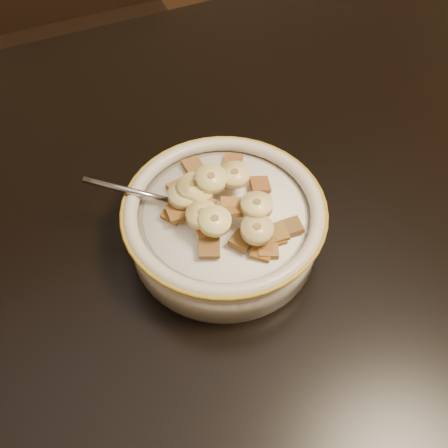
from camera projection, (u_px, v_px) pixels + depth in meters
name	position (u px, v px, depth m)	size (l,w,h in m)	color
floor	(270.00, 405.00, 1.23)	(4.00, 4.50, 0.10)	#422816
table	(317.00, 203.00, 0.60)	(1.40, 0.90, 0.04)	black
chair	(96.00, 46.00, 1.18)	(0.45, 0.45, 1.02)	black
cereal_bowl	(224.00, 227.00, 0.53)	(0.20, 0.20, 0.05)	#B4AD9A
milk	(224.00, 213.00, 0.51)	(0.17, 0.17, 0.00)	white
spoon	(193.00, 206.00, 0.51)	(0.04, 0.05, 0.01)	#A9AFC0
cereal_square_0	(292.00, 227.00, 0.49)	(0.02, 0.02, 0.01)	brown
cereal_square_1	(242.00, 241.00, 0.48)	(0.02, 0.02, 0.01)	brown
cereal_square_2	(230.00, 210.00, 0.48)	(0.02, 0.02, 0.01)	brown
cereal_square_3	(262.00, 250.00, 0.47)	(0.02, 0.02, 0.01)	#965618
cereal_square_4	(178.00, 213.00, 0.49)	(0.02, 0.02, 0.01)	brown
cereal_square_5	(228.00, 180.00, 0.51)	(0.02, 0.02, 0.01)	brown
cereal_square_6	(209.00, 248.00, 0.47)	(0.02, 0.02, 0.01)	brown
cereal_square_7	(258.00, 222.00, 0.49)	(0.02, 0.02, 0.01)	brown
cereal_square_8	(277.00, 233.00, 0.48)	(0.02, 0.02, 0.01)	olive
cereal_square_9	(233.00, 162.00, 0.55)	(0.02, 0.02, 0.01)	brown
cereal_square_10	(179.00, 187.00, 0.52)	(0.02, 0.02, 0.01)	brown
cereal_square_11	(231.00, 207.00, 0.48)	(0.02, 0.02, 0.01)	brown
cereal_square_12	(218.00, 181.00, 0.51)	(0.02, 0.02, 0.01)	brown
cereal_square_13	(203.00, 205.00, 0.49)	(0.02, 0.02, 0.01)	brown
cereal_square_14	(193.00, 166.00, 0.54)	(0.02, 0.02, 0.01)	#915B2D
cereal_square_15	(192.00, 202.00, 0.50)	(0.02, 0.02, 0.01)	brown
cereal_square_16	(274.00, 237.00, 0.48)	(0.02, 0.02, 0.01)	brown
cereal_square_17	(260.00, 185.00, 0.52)	(0.02, 0.02, 0.01)	brown
cereal_square_18	(207.00, 229.00, 0.48)	(0.02, 0.02, 0.01)	#9A5A2E
cereal_square_19	(179.00, 201.00, 0.51)	(0.02, 0.02, 0.01)	brown
cereal_square_20	(216.00, 177.00, 0.52)	(0.02, 0.02, 0.01)	#94611D
cereal_square_21	(271.00, 231.00, 0.49)	(0.02, 0.02, 0.01)	olive
cereal_square_22	(267.00, 249.00, 0.47)	(0.02, 0.02, 0.01)	olive
cereal_square_23	(174.00, 213.00, 0.50)	(0.02, 0.02, 0.01)	brown
banana_slice_0	(202.00, 215.00, 0.47)	(0.03, 0.03, 0.01)	#FDED85
banana_slice_1	(235.00, 175.00, 0.50)	(0.03, 0.03, 0.01)	#ECC97D
banana_slice_2	(257.00, 205.00, 0.48)	(0.03, 0.03, 0.01)	#DAC87C
banana_slice_3	(199.00, 189.00, 0.49)	(0.03, 0.03, 0.01)	#FBEF8F
banana_slice_4	(215.00, 221.00, 0.47)	(0.03, 0.03, 0.01)	#F8E590
banana_slice_5	(257.00, 229.00, 0.46)	(0.03, 0.03, 0.01)	#D3BA7E
banana_slice_6	(184.00, 195.00, 0.49)	(0.03, 0.03, 0.01)	#CDC079
banana_slice_7	(193.00, 187.00, 0.49)	(0.03, 0.03, 0.01)	#FEEB8A
banana_slice_8	(211.00, 179.00, 0.49)	(0.03, 0.03, 0.01)	#EBD37D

